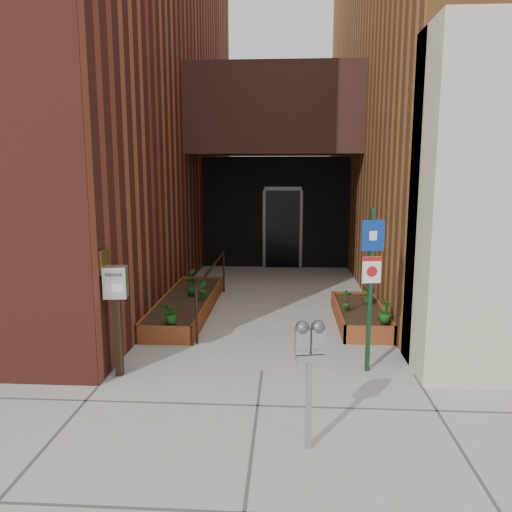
# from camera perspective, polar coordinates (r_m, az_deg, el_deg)

# --- Properties ---
(ground) EXTENTS (80.00, 80.00, 0.00)m
(ground) POSITION_cam_1_polar(r_m,az_deg,el_deg) (6.82, 0.68, -13.00)
(ground) COLOR #9E9991
(ground) RESTS_ON ground
(architecture) EXTENTS (20.00, 14.60, 10.00)m
(architecture) POSITION_cam_1_polar(r_m,az_deg,el_deg) (13.39, 1.46, 19.87)
(architecture) COLOR maroon
(architecture) RESTS_ON ground
(planter_left) EXTENTS (0.90, 3.60, 0.30)m
(planter_left) POSITION_cam_1_polar(r_m,az_deg,el_deg) (9.50, -7.91, -5.60)
(planter_left) COLOR brown
(planter_left) RESTS_ON ground
(planter_right) EXTENTS (0.80, 2.20, 0.30)m
(planter_right) POSITION_cam_1_polar(r_m,az_deg,el_deg) (8.93, 11.78, -6.72)
(planter_right) COLOR brown
(planter_right) RESTS_ON ground
(handrail) EXTENTS (0.04, 3.34, 0.90)m
(handrail) POSITION_cam_1_polar(r_m,az_deg,el_deg) (9.23, -5.02, -2.09)
(handrail) COLOR black
(handrail) RESTS_ON ground
(parking_meter) EXTENTS (0.29, 0.16, 1.27)m
(parking_meter) POSITION_cam_1_polar(r_m,az_deg,el_deg) (4.74, 6.16, -10.68)
(parking_meter) COLOR #979799
(parking_meter) RESTS_ON ground
(sign_post) EXTENTS (0.29, 0.09, 2.17)m
(sign_post) POSITION_cam_1_polar(r_m,az_deg,el_deg) (6.59, 13.01, -1.92)
(sign_post) COLOR #13351C
(sign_post) RESTS_ON ground
(payment_dropbox) EXTENTS (0.31, 0.26, 1.45)m
(payment_dropbox) POSITION_cam_1_polar(r_m,az_deg,el_deg) (6.60, -15.68, -4.60)
(payment_dropbox) COLOR black
(payment_dropbox) RESTS_ON ground
(shrub_left_a) EXTENTS (0.44, 0.44, 0.35)m
(shrub_left_a) POSITION_cam_1_polar(r_m,az_deg,el_deg) (7.89, -9.67, -6.29)
(shrub_left_a) COLOR #1B5F1B
(shrub_left_a) RESTS_ON planter_left
(shrub_left_b) EXTENTS (0.25, 0.25, 0.33)m
(shrub_left_b) POSITION_cam_1_polar(r_m,az_deg,el_deg) (9.32, -6.21, -3.77)
(shrub_left_b) COLOR #1B6020
(shrub_left_b) RESTS_ON planter_left
(shrub_left_c) EXTENTS (0.23, 0.23, 0.33)m
(shrub_left_c) POSITION_cam_1_polar(r_m,az_deg,el_deg) (9.59, -7.36, -3.41)
(shrub_left_c) COLOR #164F1A
(shrub_left_c) RESTS_ON planter_left
(shrub_left_d) EXTENTS (0.24, 0.24, 0.32)m
(shrub_left_d) POSITION_cam_1_polar(r_m,az_deg,el_deg) (10.48, -7.31, -2.29)
(shrub_left_d) COLOR #18561A
(shrub_left_d) RESTS_ON planter_left
(shrub_right_a) EXTENTS (0.24, 0.24, 0.37)m
(shrub_right_a) POSITION_cam_1_polar(r_m,az_deg,el_deg) (8.03, 14.55, -6.12)
(shrub_right_a) COLOR #195117
(shrub_right_a) RESTS_ON planter_right
(shrub_right_b) EXTENTS (0.26, 0.26, 0.36)m
(shrub_right_b) POSITION_cam_1_polar(r_m,az_deg,el_deg) (8.62, 10.39, -4.89)
(shrub_right_b) COLOR #1B5B1A
(shrub_right_b) RESTS_ON planter_right
(shrub_right_c) EXTENTS (0.30, 0.30, 0.31)m
(shrub_right_c) POSITION_cam_1_polar(r_m,az_deg,el_deg) (9.15, 12.75, -4.25)
(shrub_right_c) COLOR #255217
(shrub_right_c) RESTS_ON planter_right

